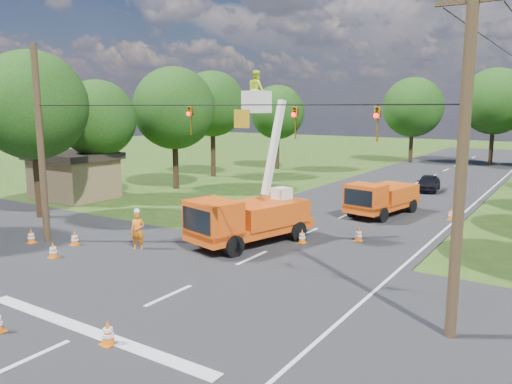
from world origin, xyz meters
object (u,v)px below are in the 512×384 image
Objects in this scene: bucket_truck at (249,209)px; tree_far_b at (495,101)px; tree_far_a at (413,107)px; traffic_cone_4 at (53,250)px; tree_left_e at (212,104)px; traffic_cone_6 at (31,236)px; pole_left at (41,146)px; traffic_cone_2 at (302,236)px; traffic_cone_3 at (359,234)px; traffic_cone_1 at (108,333)px; tree_left_c at (97,119)px; tree_left_d at (174,108)px; tree_left_f at (278,112)px; ground_worker at (138,231)px; distant_car at (428,183)px; traffic_cone_5 at (75,238)px; shed at (74,175)px; traffic_cone_7 at (451,214)px; pole_right_near at (463,151)px; second_truck at (381,198)px.

tree_far_b reaches higher than bucket_truck.
tree_far_b is at bearing 14.04° from tree_far_a.
tree_left_e is at bearing 112.73° from traffic_cone_4.
traffic_cone_6 is 4.20m from pole_left.
pole_left is 46.76m from tree_far_b.
traffic_cone_2 is 1.00× the size of traffic_cone_3.
traffic_cone_1 is 0.09× the size of tree_left_c.
traffic_cone_3 is 0.09× the size of tree_left_c.
tree_left_d reaches higher than traffic_cone_4.
tree_left_e reaches higher than tree_left_f.
distant_car is (6.72, 22.81, -0.23)m from ground_worker.
tree_left_f is 16.29m from tree_far_a.
tree_left_e is at bearing 112.41° from traffic_cone_5.
shed is 0.58× the size of tree_far_a.
traffic_cone_6 is 0.07× the size of tree_far_a.
bucket_truck is at bearing -141.73° from traffic_cone_3.
traffic_cone_1 is 1.00× the size of traffic_cone_3.
shed reaches higher than traffic_cone_2.
ground_worker is 2.42× the size of traffic_cone_5.
traffic_cone_7 is at bearing 24.94° from ground_worker.
pole_left is (-12.19, -7.99, 4.14)m from traffic_cone_3.
tree_far_a is at bearing 107.43° from pole_right_near.
shed is 4.22m from tree_left_c.
tree_left_f reaches higher than traffic_cone_3.
tree_left_f is (-15.82, 35.42, 5.33)m from traffic_cone_1.
tree_left_f is (-16.45, 15.97, 4.62)m from second_truck.
traffic_cone_1 is at bearing -82.91° from tree_far_a.
traffic_cone_4 is at bearing -29.96° from pole_left.
bucket_truck is 16.95m from shed.
distant_car is at bearing 6.83° from tree_left_e.
ground_worker is at bearing -121.77° from bucket_truck.
tree_far_a is at bearing 70.35° from tree_left_d.
tree_far_b is (12.50, 45.00, 2.31)m from pole_left.
traffic_cone_2 is at bearing -29.28° from tree_left_d.
traffic_cone_1 is 11.89m from traffic_cone_6.
tree_far_a is 8.27m from tree_far_b.
traffic_cone_3 and traffic_cone_6 have the same top height.
traffic_cone_7 is 0.08× the size of tree_left_f.
tree_left_f reaches higher than second_truck.
pole_left is at bearing -170.90° from traffic_cone_5.
tree_left_f is (-20.14, 14.92, 5.33)m from traffic_cone_7.
shed reaches higher than traffic_cone_7.
traffic_cone_4 is (-7.99, 3.96, 0.00)m from traffic_cone_1.
ground_worker is 14.54m from tree_left_c.
shed is (-23.34, -7.08, 1.26)m from traffic_cone_7.
traffic_cone_5 is 43.22m from tree_far_a.
distant_car reaches higher than traffic_cone_3.
tree_far_a is (9.80, 13.00, 0.50)m from tree_left_f.
tree_left_d reaches higher than traffic_cone_1.
tree_left_e reaches higher than traffic_cone_3.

